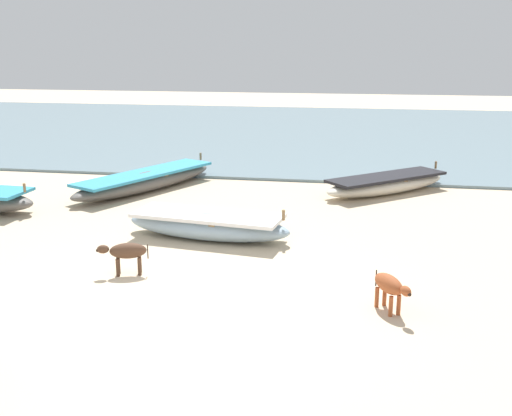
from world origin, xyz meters
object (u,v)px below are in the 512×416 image
at_px(fishing_boat_4, 387,184).
at_px(fishing_boat_0, 208,225).
at_px(fishing_boat_5, 146,180).
at_px(calf_far_dark, 126,252).
at_px(calf_near_rust, 390,286).

bearing_deg(fishing_boat_4, fishing_boat_0, -169.99).
relative_size(fishing_boat_4, fishing_boat_5, 0.73).
height_order(fishing_boat_0, calf_far_dark, fishing_boat_0).
bearing_deg(fishing_boat_0, calf_near_rust, -32.66).
height_order(fishing_boat_5, calf_near_rust, fishing_boat_5).
xyz_separation_m(fishing_boat_4, calf_near_rust, (-0.15, -7.43, 0.14)).
height_order(fishing_boat_4, calf_far_dark, fishing_boat_4).
relative_size(fishing_boat_0, calf_near_rust, 4.45).
relative_size(calf_near_rust, calf_far_dark, 0.94).
bearing_deg(fishing_boat_4, fishing_boat_5, 145.59).
height_order(fishing_boat_4, calf_near_rust, fishing_boat_4).
distance_m(fishing_boat_0, calf_near_rust, 4.51).
relative_size(fishing_boat_4, calf_near_rust, 4.48).
bearing_deg(calf_far_dark, fishing_boat_4, -141.33).
bearing_deg(fishing_boat_5, fishing_boat_4, -57.19).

